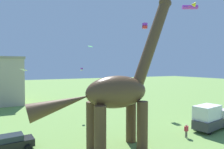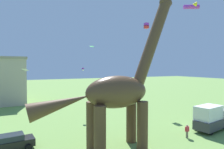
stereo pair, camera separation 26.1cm
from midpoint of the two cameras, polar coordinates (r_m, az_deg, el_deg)
The scene contains 9 objects.
dinosaur_sculpture at distance 18.89m, azimuth 1.72°, elevation -5.11°, with size 14.87×3.15×15.54m.
parked_sedan_left at distance 21.96m, azimuth -27.21°, elevation -17.23°, with size 4.37×2.24×1.55m.
parked_box_truck at distance 28.21m, azimuth 27.45°, elevation -11.11°, with size 5.88×3.06×3.20m.
person_far_spectator at distance 24.44m, azimuth 21.40°, elevation -14.84°, with size 0.57×0.25×1.53m.
kite_near_high at distance 38.64m, azimuth -5.75°, elevation 8.16°, with size 0.98×0.79×0.27m.
kite_far_left at distance 31.53m, azimuth -23.83°, elevation 1.28°, with size 1.18×1.28×0.29m.
kite_drifting at distance 40.95m, azimuth 10.20°, elevation 13.89°, with size 0.77×0.77×1.09m.
kite_mid_left at distance 32.71m, azimuth -8.28°, elevation 1.52°, with size 0.46×0.46×0.50m.
kite_apex at distance 31.72m, azimuth 22.57°, elevation 17.95°, with size 2.19×2.25×0.64m.
Camera 2 is at (-8.23, -10.99, 8.02)m, focal length 31.27 mm.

